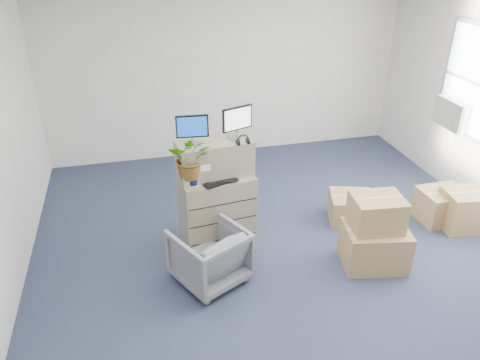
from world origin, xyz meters
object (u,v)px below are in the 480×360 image
object	(u,v)px
water_bottle	(223,165)
potted_plant	(191,163)
monitor_left	(192,129)
monitor_right	(237,121)
keyboard	(220,181)
filing_cabinet_lower	(217,212)
office_chair	(209,253)

from	to	relation	value
water_bottle	potted_plant	size ratio (longest dim) A/B	0.37
monitor_left	monitor_right	distance (m)	0.53
keyboard	water_bottle	size ratio (longest dim) A/B	1.85
monitor_right	water_bottle	distance (m)	0.55
filing_cabinet_lower	keyboard	distance (m)	0.53
keyboard	potted_plant	bearing A→B (deg)	155.50
monitor_left	potted_plant	size ratio (longest dim) A/B	0.60
water_bottle	monitor_left	bearing A→B (deg)	-171.18
filing_cabinet_lower	office_chair	world-z (taller)	filing_cabinet_lower
potted_plant	office_chair	bearing A→B (deg)	-79.40
filing_cabinet_lower	potted_plant	distance (m)	0.83
monitor_left	potted_plant	world-z (taller)	monitor_left
monitor_right	potted_plant	size ratio (longest dim) A/B	0.63
monitor_right	monitor_left	bearing A→B (deg)	169.24
monitor_right	potted_plant	world-z (taller)	monitor_right
office_chair	keyboard	bearing A→B (deg)	-143.16
monitor_left	keyboard	size ratio (longest dim) A/B	0.88
potted_plant	office_chair	world-z (taller)	potted_plant
monitor_left	monitor_right	xyz separation A→B (m)	(0.52, 0.08, 0.01)
water_bottle	office_chair	xyz separation A→B (m)	(-0.31, -0.64, -0.73)
keyboard	water_bottle	world-z (taller)	water_bottle
water_bottle	office_chair	world-z (taller)	water_bottle
filing_cabinet_lower	monitor_right	xyz separation A→B (m)	(0.27, 0.06, 1.13)
filing_cabinet_lower	office_chair	xyz separation A→B (m)	(-0.21, -0.61, -0.13)
filing_cabinet_lower	water_bottle	size ratio (longest dim) A/B	4.51
monitor_right	potted_plant	distance (m)	0.70
monitor_left	office_chair	xyz separation A→B (m)	(0.04, -0.59, -1.25)
office_chair	monitor_right	bearing A→B (deg)	-152.77
potted_plant	monitor_right	bearing A→B (deg)	18.00
keyboard	office_chair	distance (m)	0.81
monitor_left	office_chair	world-z (taller)	monitor_left
keyboard	filing_cabinet_lower	bearing A→B (deg)	75.70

